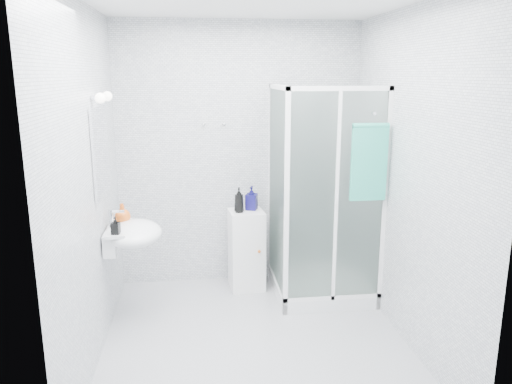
{
  "coord_description": "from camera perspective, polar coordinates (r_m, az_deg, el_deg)",
  "views": [
    {
      "loc": [
        -0.44,
        -3.6,
        2.1
      ],
      "look_at": [
        0.05,
        0.35,
        1.15
      ],
      "focal_mm": 35.0,
      "sensor_mm": 36.0,
      "label": 1
    }
  ],
  "objects": [
    {
      "name": "room",
      "position": [
        3.72,
        -0.1,
        0.99
      ],
      "size": [
        2.4,
        2.6,
        2.6
      ],
      "color": "silver",
      "rests_on": "ground"
    },
    {
      "name": "shower_enclosure",
      "position": [
        4.8,
        6.79,
        -6.82
      ],
      "size": [
        0.9,
        0.95,
        2.0
      ],
      "color": "white",
      "rests_on": "ground"
    },
    {
      "name": "wall_basin",
      "position": [
        4.29,
        -14.08,
        -4.68
      ],
      "size": [
        0.46,
        0.56,
        0.35
      ],
      "color": "white",
      "rests_on": "ground"
    },
    {
      "name": "mirror",
      "position": [
        4.16,
        -17.35,
        4.52
      ],
      "size": [
        0.02,
        0.6,
        0.7
      ],
      "primitive_type": "cube",
      "color": "white",
      "rests_on": "room"
    },
    {
      "name": "vanity_lights",
      "position": [
        4.12,
        -17.07,
        10.33
      ],
      "size": [
        0.1,
        0.4,
        0.08
      ],
      "color": "silver",
      "rests_on": "room"
    },
    {
      "name": "wall_hooks",
      "position": [
        4.89,
        -4.85,
        7.72
      ],
      "size": [
        0.23,
        0.06,
        0.03
      ],
      "color": "silver",
      "rests_on": "room"
    },
    {
      "name": "storage_cabinet",
      "position": [
        4.97,
        -1.09,
        -6.61
      ],
      "size": [
        0.35,
        0.37,
        0.79
      ],
      "rotation": [
        0.0,
        0.0,
        0.08
      ],
      "color": "white",
      "rests_on": "ground"
    },
    {
      "name": "hand_towel",
      "position": [
        4.28,
        12.81,
        3.53
      ],
      "size": [
        0.31,
        0.05,
        0.66
      ],
      "color": "teal",
      "rests_on": "shower_enclosure"
    },
    {
      "name": "shampoo_bottle_a",
      "position": [
        4.78,
        -1.96,
        -0.92
      ],
      "size": [
        0.11,
        0.11,
        0.24
      ],
      "primitive_type": "imported",
      "rotation": [
        0.0,
        0.0,
        -0.16
      ],
      "color": "black",
      "rests_on": "storage_cabinet"
    },
    {
      "name": "shampoo_bottle_b",
      "position": [
        4.88,
        -0.51,
        -0.7
      ],
      "size": [
        0.14,
        0.14,
        0.23
      ],
      "primitive_type": "imported",
      "rotation": [
        0.0,
        0.0,
        -0.36
      ],
      "color": "#100D51",
      "rests_on": "storage_cabinet"
    },
    {
      "name": "soap_dispenser_orange",
      "position": [
        4.36,
        -15.02,
        -2.38
      ],
      "size": [
        0.17,
        0.17,
        0.17
      ],
      "primitive_type": "imported",
      "rotation": [
        0.0,
        0.0,
        -0.38
      ],
      "color": "#C95517",
      "rests_on": "wall_basin"
    },
    {
      "name": "soap_dispenser_black",
      "position": [
        4.08,
        -15.76,
        -3.71
      ],
      "size": [
        0.07,
        0.07,
        0.14
      ],
      "primitive_type": "imported",
      "rotation": [
        0.0,
        0.0,
        -0.18
      ],
      "color": "black",
      "rests_on": "wall_basin"
    }
  ]
}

